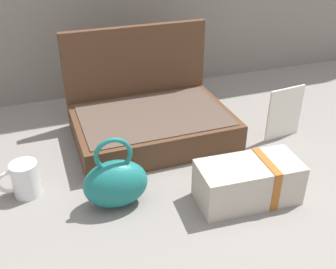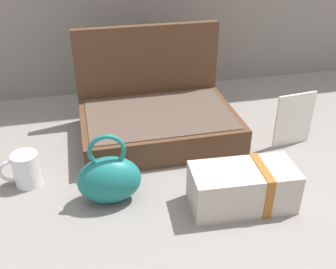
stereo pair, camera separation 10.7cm
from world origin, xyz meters
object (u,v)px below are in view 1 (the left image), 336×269
(open_suitcase, at_px, (150,116))
(info_card_left, at_px, (285,113))
(coffee_mug, at_px, (25,179))
(teal_pouch_handbag, at_px, (116,183))
(cream_toiletry_bag, at_px, (249,182))

(open_suitcase, xyz_separation_m, info_card_left, (0.39, -0.15, 0.02))
(coffee_mug, relative_size, info_card_left, 0.63)
(teal_pouch_handbag, xyz_separation_m, coffee_mug, (-0.21, 0.12, -0.02))
(cream_toiletry_bag, height_order, coffee_mug, cream_toiletry_bag)
(cream_toiletry_bag, xyz_separation_m, info_card_left, (0.26, 0.24, 0.03))
(teal_pouch_handbag, bearing_deg, coffee_mug, 150.62)
(coffee_mug, bearing_deg, info_card_left, 2.16)
(open_suitcase, bearing_deg, teal_pouch_handbag, -120.99)
(open_suitcase, height_order, coffee_mug, open_suitcase)
(teal_pouch_handbag, bearing_deg, info_card_left, 14.37)
(open_suitcase, xyz_separation_m, coffee_mug, (-0.39, -0.18, -0.02))
(teal_pouch_handbag, distance_m, cream_toiletry_bag, 0.33)
(open_suitcase, distance_m, cream_toiletry_bag, 0.41)
(teal_pouch_handbag, relative_size, info_card_left, 1.13)
(teal_pouch_handbag, relative_size, cream_toiletry_bag, 0.74)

